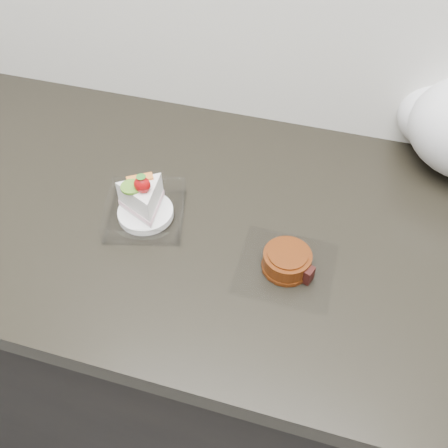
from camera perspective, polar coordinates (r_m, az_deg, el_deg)
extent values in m
cube|color=black|center=(1.27, 0.41, -14.02)|extent=(2.00, 0.60, 0.86)
cube|color=black|center=(0.90, 0.56, -0.38)|extent=(2.04, 0.64, 0.04)
cube|color=white|center=(0.90, -8.88, 0.90)|extent=(0.16, 0.16, 0.00)
cylinder|color=white|center=(0.89, -8.94, 1.27)|extent=(0.10, 0.10, 0.01)
ellipsoid|color=red|center=(0.83, -9.33, 4.46)|extent=(0.03, 0.02, 0.03)
cone|color=#2D7223|center=(0.82, -9.45, 5.18)|extent=(0.02, 0.02, 0.01)
cylinder|color=#5E972B|center=(0.85, -10.58, 4.19)|extent=(0.04, 0.04, 0.00)
cube|color=orange|center=(0.86, -9.59, 5.19)|extent=(0.05, 0.04, 0.00)
cube|color=white|center=(0.82, 7.08, -4.94)|extent=(0.16, 0.15, 0.00)
cylinder|color=#5C280A|center=(0.81, 7.20, -4.20)|extent=(0.09, 0.09, 0.03)
cylinder|color=#5C280A|center=(0.82, 7.11, -4.75)|extent=(0.09, 0.09, 0.01)
cylinder|color=#5C280A|center=(0.79, 7.32, -3.40)|extent=(0.07, 0.07, 0.00)
cube|color=black|center=(0.80, 9.35, -5.63)|extent=(0.03, 0.03, 0.03)
ellipsoid|color=white|center=(1.07, 23.36, 11.25)|extent=(0.20, 0.19, 0.13)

